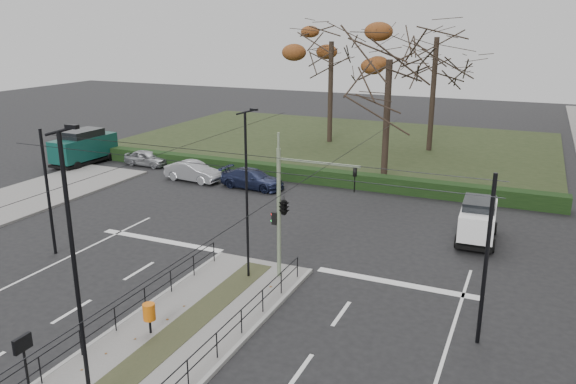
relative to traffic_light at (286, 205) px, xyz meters
The scene contains 19 objects.
ground 5.34m from the traffic_light, 112.74° to the right, with size 140.00×140.00×0.00m, color black.
median_island 7.31m from the traffic_light, 104.22° to the right, with size 4.40×15.00×0.14m, color slate.
park 29.37m from the traffic_light, 105.10° to the left, with size 38.00×26.00×0.10m, color black.
hedge 16.86m from the traffic_light, 117.23° to the left, with size 38.00×1.00×1.00m, color black.
median_railing 7.04m from the traffic_light, 104.01° to the right, with size 4.14×13.24×0.92m.
catenary 2.73m from the traffic_light, 126.01° to the right, with size 20.00×34.00×6.00m.
traffic_light is the anchor object (origin of this frame).
litter_bin 6.97m from the traffic_light, 112.20° to the right, with size 0.43×0.43×1.11m.
info_panel 11.15m from the traffic_light, 106.34° to the right, with size 0.13×0.57×2.21m.
streetlamp_median_near 10.15m from the traffic_light, 98.41° to the right, with size 0.67×0.14×8.03m.
streetlamp_median_far 1.65m from the traffic_light, 158.30° to the right, with size 0.60×0.12×7.18m.
parked_car_first 23.09m from the traffic_light, 142.09° to the left, with size 1.42×3.54×1.21m, color #A8AAB0.
parked_car_second 17.29m from the traffic_light, 136.31° to the left, with size 1.44×4.12×1.36m, color #A8AAB0.
parked_car_third 14.48m from the traffic_light, 123.19° to the left, with size 1.79×4.40×1.28m, color #1B213F.
white_van 10.78m from the traffic_light, 49.16° to the left, with size 1.98×4.01×2.18m.
green_van 26.14m from the traffic_light, 151.12° to the left, with size 2.34×5.51×2.68m.
rust_tree 29.88m from the traffic_light, 106.29° to the left, with size 7.62×7.62×11.74m.
bare_tree_center 28.68m from the traffic_light, 88.28° to the left, with size 8.22×8.22×12.46m.
bare_tree_near 17.03m from the traffic_light, 90.26° to the left, with size 7.90×7.90×10.89m.
Camera 1 is at (10.54, -16.10, 10.43)m, focal length 35.00 mm.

